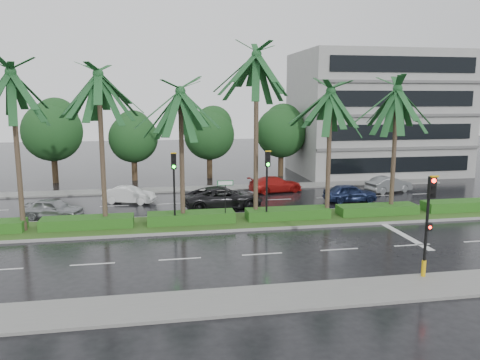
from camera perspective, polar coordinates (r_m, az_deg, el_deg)
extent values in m
plane|color=black|center=(27.88, 0.41, -5.73)|extent=(120.00, 120.00, 0.00)
cube|color=slate|center=(18.50, 6.40, -13.95)|extent=(40.00, 2.40, 0.12)
cube|color=slate|center=(39.42, -2.80, -0.99)|extent=(40.00, 2.00, 0.12)
cube|color=gray|center=(28.81, 0.04, -5.07)|extent=(36.00, 4.00, 0.14)
cube|color=#30541C|center=(28.79, 0.04, -4.93)|extent=(35.60, 3.70, 0.02)
cube|color=#1A4F16|center=(28.58, -18.08, -4.91)|extent=(5.20, 1.40, 0.60)
cube|color=#1A4F16|center=(28.35, -5.95, -4.58)|extent=(5.20, 1.40, 0.60)
cube|color=#1A4F16|center=(29.38, 5.82, -4.06)|extent=(5.20, 1.40, 0.60)
cube|color=#1A4F16|center=(31.54, 16.38, -3.45)|extent=(5.20, 1.40, 0.60)
cube|color=#1A4F16|center=(34.61, 25.32, -2.84)|extent=(5.20, 1.40, 0.60)
cube|color=silver|center=(34.94, -21.61, -3.21)|extent=(2.00, 0.12, 0.01)
cube|color=silver|center=(22.88, -17.53, -9.75)|extent=(2.00, 0.12, 0.01)
cube|color=silver|center=(34.36, -15.06, -3.06)|extent=(2.00, 0.12, 0.01)
cube|color=silver|center=(22.69, -7.33, -9.52)|extent=(2.00, 0.12, 0.01)
cube|color=silver|center=(34.24, -8.37, -2.86)|extent=(2.00, 0.12, 0.01)
cube|color=silver|center=(23.20, 2.71, -9.00)|extent=(2.00, 0.12, 0.01)
cube|color=silver|center=(34.58, -1.73, -2.63)|extent=(2.00, 0.12, 0.01)
cube|color=silver|center=(24.37, 12.01, -8.27)|extent=(2.00, 0.12, 0.01)
cube|color=silver|center=(35.37, 4.70, -2.38)|extent=(2.00, 0.12, 0.01)
cube|color=silver|center=(26.11, 20.24, -7.45)|extent=(2.00, 0.12, 0.01)
cube|color=silver|center=(36.59, 10.77, -2.10)|extent=(2.00, 0.12, 0.01)
cube|color=silver|center=(38.19, 16.39, -1.83)|extent=(2.00, 0.12, 0.01)
cube|color=silver|center=(40.12, 21.51, -1.57)|extent=(2.00, 0.12, 0.01)
cube|color=silver|center=(28.00, 19.07, -6.21)|extent=(0.40, 6.00, 0.01)
cylinder|color=#3D2F23|center=(28.57, -25.50, 2.96)|extent=(0.28, 0.28, 8.78)
cylinder|color=#3D2F23|center=(29.30, -24.89, -5.16)|extent=(0.40, 0.40, 0.44)
cylinder|color=#3D2F23|center=(27.82, -16.46, 3.30)|extent=(0.28, 0.28, 8.73)
cylinder|color=#3D2F23|center=(28.57, -16.05, -4.98)|extent=(0.40, 0.40, 0.44)
cylinder|color=#3D2F23|center=(27.55, -7.11, 2.58)|extent=(0.28, 0.28, 7.78)
cylinder|color=#3D2F23|center=(28.25, -6.95, -4.82)|extent=(0.40, 0.40, 0.44)
cylinder|color=#3D2F23|center=(28.32, 1.97, 5.04)|extent=(0.28, 0.28, 9.93)
cylinder|color=#3D2F23|center=(29.11, 1.91, -4.31)|extent=(0.40, 0.40, 0.44)
cylinder|color=#3D2F23|center=(29.33, 10.76, 2.96)|extent=(0.28, 0.28, 7.81)
cylinder|color=#3D2F23|center=(29.99, 10.53, -4.05)|extent=(0.40, 0.40, 0.44)
cylinder|color=#3D2F23|center=(31.47, 18.26, 3.26)|extent=(0.28, 0.28, 7.99)
cylinder|color=#3D2F23|center=(32.09, 17.90, -3.44)|extent=(0.40, 0.40, 0.44)
cylinder|color=black|center=(21.08, 21.71, -6.51)|extent=(0.12, 0.12, 3.40)
cube|color=black|center=(20.45, 22.36, -0.85)|extent=(0.30, 0.18, 0.90)
cube|color=gold|center=(20.27, 22.63, 0.42)|extent=(0.34, 0.12, 0.06)
cylinder|color=#FF0C05|center=(20.32, 22.57, -0.07)|extent=(0.18, 0.04, 0.18)
cylinder|color=black|center=(20.37, 22.51, -0.90)|extent=(0.18, 0.04, 0.18)
cylinder|color=black|center=(20.42, 22.46, -1.73)|extent=(0.18, 0.04, 0.18)
cylinder|color=gold|center=(21.48, 21.48, -9.97)|extent=(0.18, 0.18, 0.70)
cube|color=black|center=(20.82, 22.03, -5.31)|extent=(0.22, 0.16, 0.32)
cylinder|color=#FF0C05|center=(20.75, 22.16, -5.37)|extent=(0.12, 0.03, 0.12)
cylinder|color=black|center=(27.40, -8.00, -2.13)|extent=(0.12, 0.12, 3.40)
cube|color=black|center=(26.86, -8.09, 2.28)|extent=(0.30, 0.18, 0.90)
cube|color=gold|center=(26.68, -8.11, 3.27)|extent=(0.34, 0.12, 0.06)
cylinder|color=black|center=(26.72, -8.10, 2.89)|extent=(0.18, 0.04, 0.18)
cylinder|color=black|center=(26.76, -8.09, 2.25)|extent=(0.18, 0.04, 0.18)
cylinder|color=#0CE519|center=(26.80, -8.07, 1.62)|extent=(0.18, 0.04, 0.18)
cylinder|color=black|center=(28.13, 3.27, -1.73)|extent=(0.12, 0.12, 3.40)
cube|color=black|center=(27.60, 3.40, 2.57)|extent=(0.30, 0.18, 0.90)
cube|color=gold|center=(27.43, 3.47, 3.53)|extent=(0.34, 0.12, 0.06)
cylinder|color=black|center=(27.47, 3.45, 3.16)|extent=(0.18, 0.04, 0.18)
cylinder|color=black|center=(27.50, 3.45, 2.54)|extent=(0.18, 0.04, 0.18)
cylinder|color=#0CE519|center=(27.54, 3.44, 1.93)|extent=(0.18, 0.04, 0.18)
cylinder|color=black|center=(27.85, -1.80, -2.68)|extent=(0.06, 0.06, 2.60)
cube|color=#0C5926|center=(27.59, -1.81, -0.36)|extent=(0.95, 0.04, 0.30)
cube|color=white|center=(27.56, -1.80, -0.37)|extent=(0.85, 0.01, 0.22)
cylinder|color=#362318|center=(45.24, -21.64, 1.30)|extent=(0.52, 0.52, 2.56)
sphere|color=#173F1C|center=(44.90, -21.91, 5.50)|extent=(5.27, 5.27, 5.27)
sphere|color=#173F1C|center=(45.14, -21.92, 6.82)|extent=(3.95, 3.95, 3.95)
cylinder|color=#362318|center=(44.40, -12.74, 1.35)|extent=(0.52, 0.52, 2.17)
sphere|color=#173F1C|center=(44.08, -12.88, 4.99)|extent=(4.47, 4.47, 4.47)
sphere|color=#173F1C|center=(44.32, -12.90, 6.14)|extent=(3.35, 3.35, 3.35)
cylinder|color=#362318|center=(44.62, -3.73, 1.71)|extent=(0.52, 0.52, 2.31)
sphere|color=#173F1C|center=(44.29, -3.77, 5.55)|extent=(4.75, 4.75, 4.75)
sphere|color=#173F1C|center=(44.53, -3.83, 6.76)|extent=(3.56, 3.56, 3.56)
cylinder|color=#362318|center=(45.92, 4.99, 1.96)|extent=(0.52, 0.52, 2.37)
sphere|color=#173F1C|center=(45.60, 5.05, 5.80)|extent=(4.88, 4.88, 4.88)
sphere|color=#173F1C|center=(45.83, 4.97, 7.01)|extent=(3.66, 3.66, 3.66)
cylinder|color=#362318|center=(48.22, 13.05, 2.15)|extent=(0.52, 0.52, 2.41)
sphere|color=#173F1C|center=(47.91, 13.20, 5.86)|extent=(4.96, 4.96, 4.96)
sphere|color=#173F1C|center=(48.13, 13.10, 7.03)|extent=(3.72, 3.72, 3.72)
cube|color=gray|center=(49.54, 16.26, 7.78)|extent=(16.00, 10.00, 12.00)
imported|color=#929599|center=(31.84, -21.85, -3.28)|extent=(2.62, 4.07, 1.29)
imported|color=white|center=(34.90, -13.37, -1.77)|extent=(2.41, 3.92, 1.22)
imported|color=black|center=(32.28, -2.05, -2.17)|extent=(3.10, 5.73, 1.53)
imported|color=#A51412|center=(38.05, 4.35, -0.52)|extent=(2.52, 4.64, 1.28)
imported|color=#172247|center=(35.34, 13.27, -1.54)|extent=(1.57, 3.89, 1.32)
imported|color=slate|center=(39.68, 17.69, -0.52)|extent=(2.38, 4.14, 1.29)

